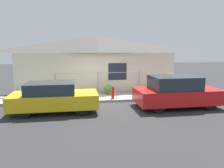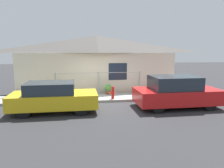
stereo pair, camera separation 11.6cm
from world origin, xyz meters
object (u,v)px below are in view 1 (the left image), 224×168
car_left (54,97)px  fire_hydrant (113,92)px  potted_plant_near_hydrant (108,89)px  car_right (176,92)px

car_left → fire_hydrant: car_left is taller
car_left → potted_plant_near_hydrant: (2.72, 2.80, -0.21)m
car_right → fire_hydrant: 3.20m
potted_plant_near_hydrant → car_left: bearing=-134.2°
car_right → fire_hydrant: (-2.74, 1.64, -0.25)m
fire_hydrant → potted_plant_near_hydrant: bearing=94.9°
car_right → potted_plant_near_hydrant: 3.99m
car_left → car_right: 5.56m
car_left → car_right: car_right is taller
fire_hydrant → potted_plant_near_hydrant: size_ratio=1.12×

